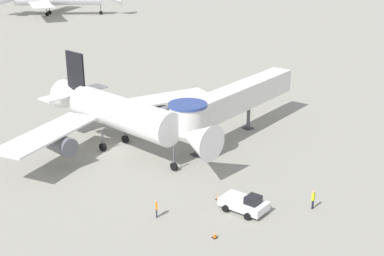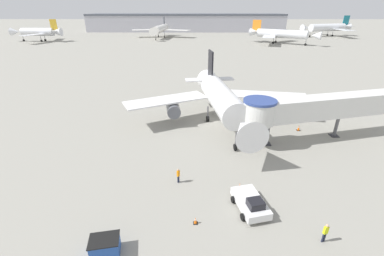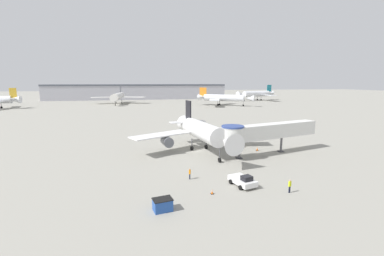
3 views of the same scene
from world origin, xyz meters
name	(u,v)px [view 3 (image 3 of 3)]	position (x,y,z in m)	size (l,w,h in m)	color
ground_plane	(198,150)	(0.00, 0.00, 0.00)	(800.00, 800.00, 0.00)	gray
main_airplane	(202,131)	(0.61, -0.64, 4.22)	(29.00, 24.39, 10.00)	white
jet_bridge	(265,131)	(12.13, -5.67, 4.67)	(22.06, 8.14, 6.36)	silver
pushback_tug_white	(243,181)	(1.70, -19.37, 0.73)	(3.20, 4.52, 1.68)	silver
service_container_blue	(163,205)	(-9.89, -24.01, 0.70)	(2.40, 1.91, 1.39)	#234C9E
traffic_cone_starboard_wing	(257,149)	(12.11, -2.82, 0.40)	(0.51, 0.51, 0.83)	black
traffic_cone_apron_front	(212,192)	(-3.24, -21.07, 0.30)	(0.38, 0.38, 0.64)	black
traffic_cone_near_nose	(232,176)	(1.23, -16.34, 0.29)	(0.36, 0.36, 0.61)	black
ground_crew_marshaller	(190,173)	(-5.00, -15.45, 0.96)	(0.33, 0.37, 1.67)	#1E2338
ground_crew_wing_walker	(290,185)	(6.67, -22.85, 1.03)	(0.38, 0.29, 1.78)	#1E2338
background_jet_teal_tail	(257,94)	(80.54, 135.25, 5.24)	(36.09, 34.38, 12.02)	silver
background_jet_gray_tail	(118,96)	(-23.63, 125.47, 4.99)	(36.04, 37.60, 11.41)	white
background_jet_orange_tail	(223,98)	(39.26, 98.12, 4.76)	(31.45, 28.71, 10.85)	silver
terminal_building	(139,92)	(-9.67, 175.00, 6.19)	(145.28, 27.33, 12.35)	#A8A8B2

